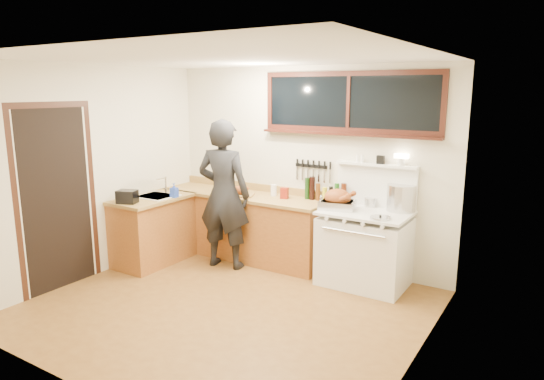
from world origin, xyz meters
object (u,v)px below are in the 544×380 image
Objects in this scene: cutting_board at (240,192)px; man at (224,194)px; vintage_stove at (365,247)px; roast_turkey at (338,201)px.

man is at bearing -95.16° from cutting_board.
cutting_board is (-1.75, -0.08, 0.49)m from vintage_stove.
vintage_stove is 3.55× the size of cutting_board.
man is 4.39× the size of cutting_board.
roast_turkey is at bearing 13.15° from man.
man is 4.11× the size of roast_turkey.
cutting_board is 0.94× the size of roast_turkey.
vintage_stove is 0.63m from roast_turkey.
cutting_board is at bearing -179.17° from roast_turkey.
man reaches higher than cutting_board.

